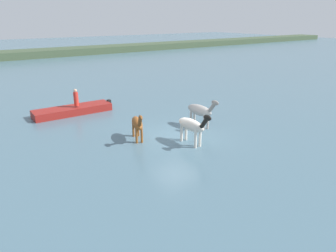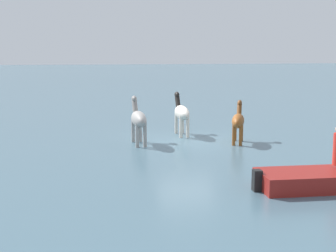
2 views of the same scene
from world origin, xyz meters
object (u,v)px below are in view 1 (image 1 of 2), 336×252
object	(u,v)px
boat_launch_far	(73,111)
person_helmsman_aft	(76,98)
horse_gray_outer	(201,111)
horse_dark_mare	(137,124)
horse_rear_stallion	(192,126)

from	to	relation	value
boat_launch_far	person_helmsman_aft	distance (m)	1.03
horse_gray_outer	horse_dark_mare	world-z (taller)	horse_gray_outer
horse_gray_outer	horse_dark_mare	xyz separation A→B (m)	(-4.21, 0.42, -0.12)
horse_dark_mare	person_helmsman_aft	distance (m)	6.80
horse_rear_stallion	horse_gray_outer	world-z (taller)	horse_gray_outer
horse_gray_outer	horse_rear_stallion	bearing A→B (deg)	-53.67
horse_rear_stallion	horse_dark_mare	bearing A→B (deg)	-137.97
horse_rear_stallion	horse_dark_mare	xyz separation A→B (m)	(-2.03, 2.21, -0.10)
horse_dark_mare	horse_rear_stallion	bearing A→B (deg)	62.84
horse_gray_outer	boat_launch_far	size ratio (longest dim) A/B	0.45
horse_dark_mare	boat_launch_far	world-z (taller)	horse_dark_mare
boat_launch_far	horse_dark_mare	bearing A→B (deg)	100.50
horse_rear_stallion	boat_launch_far	size ratio (longest dim) A/B	0.44
horse_rear_stallion	horse_gray_outer	size ratio (longest dim) A/B	0.98
horse_rear_stallion	boat_launch_far	bearing A→B (deg)	-161.39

